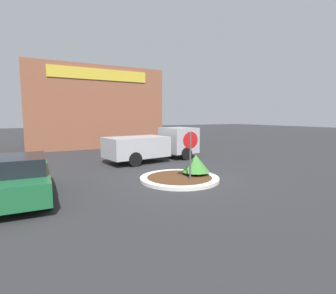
% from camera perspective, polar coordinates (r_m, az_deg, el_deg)
% --- Properties ---
extents(ground_plane, '(120.00, 120.00, 0.00)m').
position_cam_1_polar(ground_plane, '(11.51, 2.50, -7.24)').
color(ground_plane, '#2D2D30').
extents(traffic_island, '(3.44, 3.44, 0.15)m').
position_cam_1_polar(traffic_island, '(11.49, 2.50, -6.89)').
color(traffic_island, silver).
rests_on(traffic_island, ground_plane).
extents(stop_sign, '(0.70, 0.07, 2.16)m').
position_cam_1_polar(stop_sign, '(10.84, 4.90, -0.08)').
color(stop_sign, '#4C4C51').
rests_on(stop_sign, ground_plane).
extents(island_shrub, '(1.25, 1.25, 0.89)m').
position_cam_1_polar(island_shrub, '(11.96, 6.08, -3.54)').
color(island_shrub, brown).
rests_on(island_shrub, traffic_island).
extents(utility_truck, '(6.19, 2.85, 2.02)m').
position_cam_1_polar(utility_truck, '(16.36, -2.85, 0.61)').
color(utility_truck, '#B2B2B7').
rests_on(utility_truck, ground_plane).
extents(storefront_building, '(11.59, 6.07, 7.01)m').
position_cam_1_polar(storefront_building, '(25.78, -16.09, 8.11)').
color(storefront_building, '#93563D').
rests_on(storefront_building, ground_plane).
extents(parked_sedan_green, '(1.96, 4.54, 1.50)m').
position_cam_1_polar(parked_sedan_green, '(10.03, -29.51, -5.85)').
color(parked_sedan_green, '#1E6638').
rests_on(parked_sedan_green, ground_plane).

